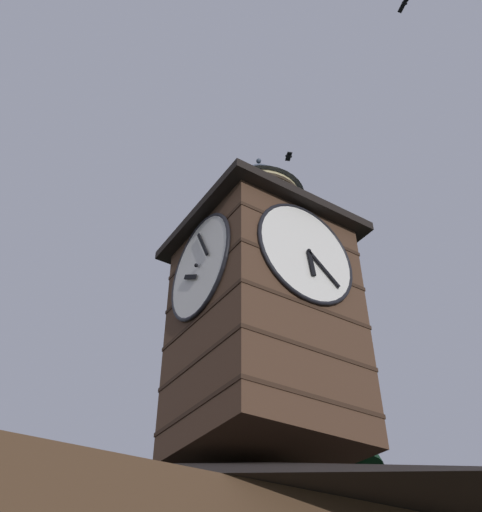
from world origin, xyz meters
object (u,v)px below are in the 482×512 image
at_px(clock_tower, 262,302).
at_px(flying_bird_high, 289,156).
at_px(flying_bird_low, 405,3).
at_px(moon, 161,500).
at_px(pine_tree_behind, 217,461).

distance_m(clock_tower, flying_bird_high, 9.70).
bearing_deg(flying_bird_low, moon, -106.99).
bearing_deg(flying_bird_high, pine_tree_behind, -68.86).
bearing_deg(clock_tower, moon, -112.20).
height_order(clock_tower, flying_bird_high, flying_bird_high).
height_order(flying_bird_high, flying_bird_low, flying_bird_low).
xyz_separation_m(clock_tower, flying_bird_high, (-2.93, -2.04, 9.02)).
distance_m(moon, flying_bird_high, 36.80).
relative_size(clock_tower, flying_bird_low, 14.50).
distance_m(flying_bird_high, flying_bird_low, 7.07).
bearing_deg(moon, pine_tree_behind, 67.34).
distance_m(pine_tree_behind, flying_bird_low, 15.33).
relative_size(pine_tree_behind, flying_bird_high, 36.47).
height_order(moon, flying_bird_high, flying_bird_high).
distance_m(clock_tower, moon, 39.88).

